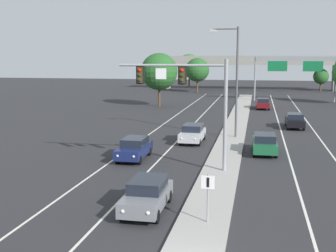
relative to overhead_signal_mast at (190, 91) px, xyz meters
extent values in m
cube|color=#9E9B93|center=(2.01, 3.74, -5.25)|extent=(2.40, 110.00, 0.15)
cube|color=silver|center=(-2.69, 10.74, -5.32)|extent=(0.14, 100.00, 0.01)
cube|color=silver|center=(6.71, 10.74, -5.32)|extent=(0.14, 100.00, 0.01)
cube|color=silver|center=(-5.99, 10.74, -5.32)|extent=(0.14, 100.00, 0.01)
cube|color=silver|center=(10.01, 10.74, -5.32)|extent=(0.14, 100.00, 0.01)
cylinder|color=gray|center=(2.27, 0.01, -1.58)|extent=(0.24, 0.24, 7.20)
cylinder|color=gray|center=(-1.24, 0.01, 1.62)|extent=(7.02, 0.16, 0.16)
cube|color=black|center=(-0.54, 0.05, 0.97)|extent=(0.56, 0.06, 1.20)
cube|color=#38330F|center=(-0.54, 0.01, 0.97)|extent=(0.32, 0.32, 1.00)
sphere|color=red|center=(-0.54, -0.16, 1.29)|extent=(0.22, 0.22, 0.22)
sphere|color=#282828|center=(-0.54, -0.16, 0.97)|extent=(0.22, 0.22, 0.22)
sphere|color=#282828|center=(-0.54, -0.16, 0.65)|extent=(0.22, 0.22, 0.22)
cube|color=black|center=(-3.35, 0.05, 0.97)|extent=(0.56, 0.06, 1.20)
cube|color=#38330F|center=(-3.35, 0.01, 0.97)|extent=(0.32, 0.32, 1.00)
sphere|color=red|center=(-3.35, -0.16, 1.29)|extent=(0.22, 0.22, 0.22)
sphere|color=#282828|center=(-3.35, -0.16, 0.97)|extent=(0.22, 0.22, 0.22)
sphere|color=#282828|center=(-3.35, -0.16, 0.65)|extent=(0.22, 0.22, 0.22)
cube|color=white|center=(-1.94, -0.01, 1.07)|extent=(0.70, 0.04, 0.70)
cylinder|color=gray|center=(2.22, -9.26, -4.08)|extent=(0.08, 0.08, 2.20)
cube|color=white|center=(2.22, -9.29, -3.33)|extent=(0.60, 0.03, 0.60)
cube|color=black|center=(2.22, -9.31, -3.33)|extent=(0.12, 0.01, 0.44)
cylinder|color=#4C4C51|center=(2.36, 12.47, -0.18)|extent=(0.20, 0.20, 10.00)
cylinder|color=#4C4C51|center=(1.26, 12.47, 4.62)|extent=(2.20, 0.12, 0.12)
cube|color=#B7B7B2|center=(0.16, 12.47, 4.47)|extent=(0.56, 0.28, 0.20)
cube|color=slate|center=(-0.90, -8.03, -4.66)|extent=(1.84, 4.42, 0.70)
cube|color=black|center=(-0.90, -7.81, -4.03)|extent=(1.61, 2.39, 0.56)
sphere|color=#EAE5C6|center=(-0.30, -10.20, -4.61)|extent=(0.18, 0.18, 0.18)
sphere|color=#EAE5C6|center=(-1.45, -10.21, -4.61)|extent=(0.18, 0.18, 0.18)
cylinder|color=black|center=(-0.09, -9.52, -5.01)|extent=(0.23, 0.64, 0.64)
cylinder|color=black|center=(-1.69, -9.53, -5.01)|extent=(0.23, 0.64, 0.64)
cylinder|color=black|center=(-0.11, -6.52, -5.01)|extent=(0.23, 0.64, 0.64)
cylinder|color=black|center=(-1.71, -6.53, -5.01)|extent=(0.23, 0.64, 0.64)
cube|color=#141E4C|center=(-4.55, 2.50, -4.66)|extent=(1.84, 4.41, 0.70)
cube|color=black|center=(-4.55, 2.72, -4.03)|extent=(1.60, 2.39, 0.56)
sphere|color=#EAE5C6|center=(-3.96, 0.32, -4.61)|extent=(0.18, 0.18, 0.18)
sphere|color=#EAE5C6|center=(-5.11, 0.31, -4.61)|extent=(0.18, 0.18, 0.18)
cylinder|color=black|center=(-3.74, 1.00, -5.01)|extent=(0.23, 0.64, 0.64)
cylinder|color=black|center=(-5.34, 0.99, -5.01)|extent=(0.23, 0.64, 0.64)
cylinder|color=black|center=(-3.76, 4.00, -5.01)|extent=(0.23, 0.64, 0.64)
cylinder|color=black|center=(-5.36, 3.99, -5.01)|extent=(0.23, 0.64, 0.64)
cube|color=#B7B7BC|center=(-1.27, 9.77, -4.66)|extent=(1.87, 4.43, 0.70)
cube|color=black|center=(-1.27, 9.99, -4.03)|extent=(1.62, 2.40, 0.56)
sphere|color=#EAE5C6|center=(-0.73, 7.58, -4.61)|extent=(0.18, 0.18, 0.18)
sphere|color=#EAE5C6|center=(-1.88, 7.60, -4.61)|extent=(0.18, 0.18, 0.18)
cylinder|color=black|center=(-0.49, 8.26, -5.01)|extent=(0.23, 0.64, 0.64)
cylinder|color=black|center=(-2.09, 8.28, -5.01)|extent=(0.23, 0.64, 0.64)
cylinder|color=black|center=(-0.44, 11.26, -5.01)|extent=(0.23, 0.64, 0.64)
cylinder|color=black|center=(-2.04, 11.28, -5.01)|extent=(0.23, 0.64, 0.64)
cube|color=#195633|center=(4.91, 6.48, -4.66)|extent=(1.90, 4.44, 0.70)
cube|color=black|center=(4.91, 6.26, -4.03)|extent=(1.64, 2.41, 0.56)
sphere|color=#EAE5C6|center=(4.28, 8.65, -4.61)|extent=(0.18, 0.18, 0.18)
sphere|color=#EAE5C6|center=(5.43, 8.68, -4.61)|extent=(0.18, 0.18, 0.18)
cylinder|color=black|center=(4.07, 7.96, -5.01)|extent=(0.24, 0.65, 0.64)
cylinder|color=black|center=(5.67, 8.00, -5.01)|extent=(0.24, 0.65, 0.64)
cylinder|color=black|center=(4.14, 4.96, -5.01)|extent=(0.24, 0.65, 0.64)
cylinder|color=black|center=(5.74, 5.00, -5.01)|extent=(0.24, 0.65, 0.64)
cube|color=black|center=(8.19, 19.86, -4.66)|extent=(1.82, 4.41, 0.70)
cube|color=black|center=(8.20, 19.64, -4.03)|extent=(1.59, 2.38, 0.56)
sphere|color=#EAE5C6|center=(7.61, 22.04, -4.61)|extent=(0.18, 0.18, 0.18)
sphere|color=#EAE5C6|center=(8.76, 22.04, -4.61)|extent=(0.18, 0.18, 0.18)
cylinder|color=black|center=(7.39, 21.36, -5.01)|extent=(0.22, 0.64, 0.64)
cylinder|color=black|center=(8.99, 21.36, -5.01)|extent=(0.22, 0.64, 0.64)
cylinder|color=black|center=(7.40, 18.36, -5.01)|extent=(0.22, 0.64, 0.64)
cylinder|color=black|center=(9.00, 18.36, -5.01)|extent=(0.22, 0.64, 0.64)
cube|color=#5B0F14|center=(5.03, 36.74, -4.66)|extent=(1.88, 4.43, 0.70)
cube|color=black|center=(5.03, 36.52, -4.03)|extent=(1.63, 2.40, 0.56)
sphere|color=#EAE5C6|center=(4.41, 38.91, -4.61)|extent=(0.18, 0.18, 0.18)
sphere|color=#EAE5C6|center=(5.57, 38.93, -4.61)|extent=(0.18, 0.18, 0.18)
cylinder|color=black|center=(4.20, 38.23, -5.01)|extent=(0.23, 0.64, 0.64)
cylinder|color=black|center=(5.80, 38.26, -5.01)|extent=(0.23, 0.64, 0.64)
cylinder|color=black|center=(4.26, 35.23, -5.01)|extent=(0.23, 0.64, 0.64)
cylinder|color=black|center=(5.86, 35.26, -5.01)|extent=(0.23, 0.64, 0.64)
cylinder|color=gray|center=(3.71, 48.82, -1.58)|extent=(0.28, 0.28, 7.50)
cylinder|color=gray|center=(16.71, 48.82, -1.58)|extent=(0.28, 0.28, 7.50)
cube|color=gray|center=(10.21, 48.82, 1.77)|extent=(13.00, 0.36, 0.70)
cube|color=#0F6033|center=(7.35, 48.62, 0.57)|extent=(3.20, 0.08, 1.70)
cube|color=#0F6033|center=(13.07, 48.62, 0.57)|extent=(3.20, 0.08, 1.70)
cube|color=gray|center=(2.01, 74.61, 0.87)|extent=(42.40, 6.40, 1.10)
cube|color=gray|center=(2.01, 71.61, 1.87)|extent=(42.40, 0.36, 0.90)
cube|color=gray|center=(-17.19, 74.61, -2.50)|extent=(1.80, 2.40, 5.65)
cylinder|color=#4C3823|center=(17.72, 73.63, -4.41)|extent=(0.36, 0.36, 1.83)
sphere|color=#235623|center=(17.72, 73.63, -2.16)|extent=(3.35, 3.35, 3.35)
cylinder|color=#4C3823|center=(-10.36, 36.93, -3.81)|extent=(0.36, 0.36, 3.04)
sphere|color=#235623|center=(-10.36, 36.93, -0.07)|extent=(5.56, 5.56, 5.56)
cylinder|color=#4C3823|center=(-8.30, 64.30, -3.96)|extent=(0.36, 0.36, 2.73)
sphere|color=#235623|center=(-8.30, 64.30, -0.60)|extent=(4.99, 4.99, 4.99)
cylinder|color=#4C3823|center=(-12.03, 77.31, -3.79)|extent=(0.36, 0.36, 3.07)
sphere|color=#2D6B2D|center=(-12.03, 77.31, 0.00)|extent=(5.62, 5.62, 5.62)
camera|label=1|loc=(4.26, -28.17, 2.18)|focal=47.22mm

